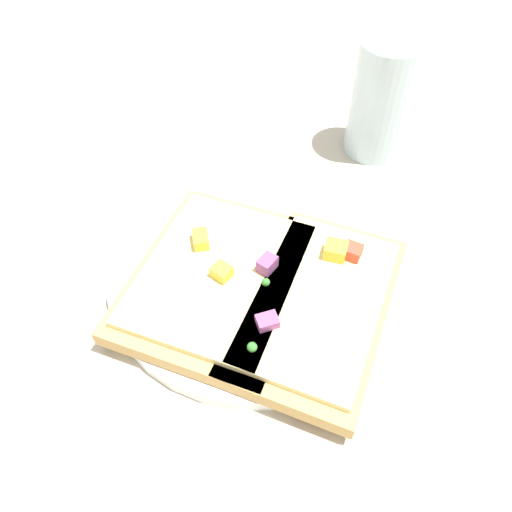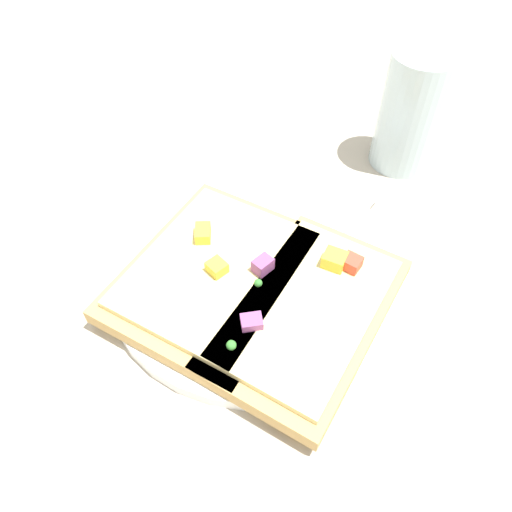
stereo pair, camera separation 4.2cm
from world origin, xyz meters
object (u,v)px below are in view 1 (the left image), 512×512
object	(u,v)px
drinking_glass	(382,99)
fork	(238,241)
knife	(318,239)
pizza_slice_corner	(318,305)
plate	(256,268)
pizza_slice_main	(220,278)

from	to	relation	value
drinking_glass	fork	bearing A→B (deg)	-82.22
knife	pizza_slice_corner	size ratio (longest dim) A/B	1.04
plate	drinking_glass	bearing A→B (deg)	105.05
pizza_slice_main	pizza_slice_corner	bearing A→B (deg)	-88.11
knife	pizza_slice_main	size ratio (longest dim) A/B	0.99
plate	pizza_slice_corner	size ratio (longest dim) A/B	1.24
plate	fork	world-z (taller)	fork
pizza_slice_main	pizza_slice_corner	size ratio (longest dim) A/B	1.04
drinking_glass	pizza_slice_main	bearing A→B (deg)	-77.20
knife	pizza_slice_corner	bearing A→B (deg)	23.78
plate	knife	xyz separation A→B (m)	(0.01, 0.06, 0.01)
pizza_slice_main	drinking_glass	size ratio (longest dim) A/B	1.77
pizza_slice_main	drinking_glass	xyz separation A→B (m)	(-0.06, 0.25, 0.04)
fork	pizza_slice_corner	world-z (taller)	pizza_slice_corner
plate	drinking_glass	world-z (taller)	drinking_glass
knife	pizza_slice_corner	distance (m)	0.08
knife	pizza_slice_main	xyz separation A→B (m)	(-0.01, -0.10, 0.01)
plate	knife	world-z (taller)	knife
knife	pizza_slice_corner	world-z (taller)	pizza_slice_corner
plate	knife	distance (m)	0.06
fork	pizza_slice_main	size ratio (longest dim) A/B	0.99
fork	drinking_glass	bearing A→B (deg)	165.64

